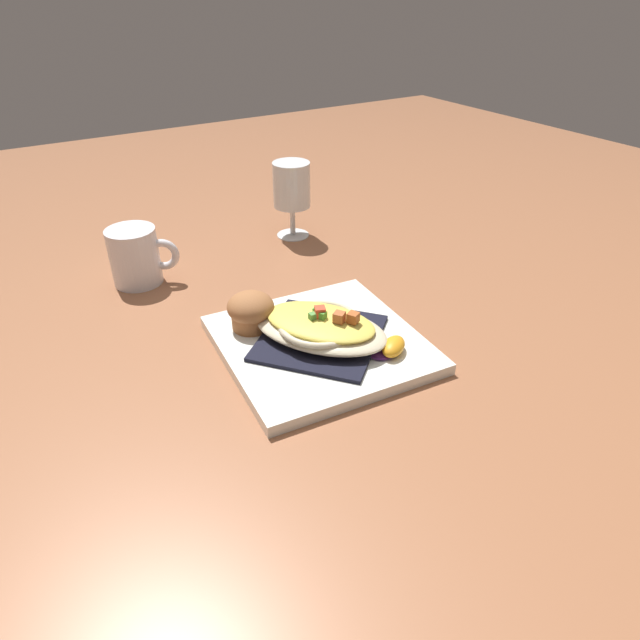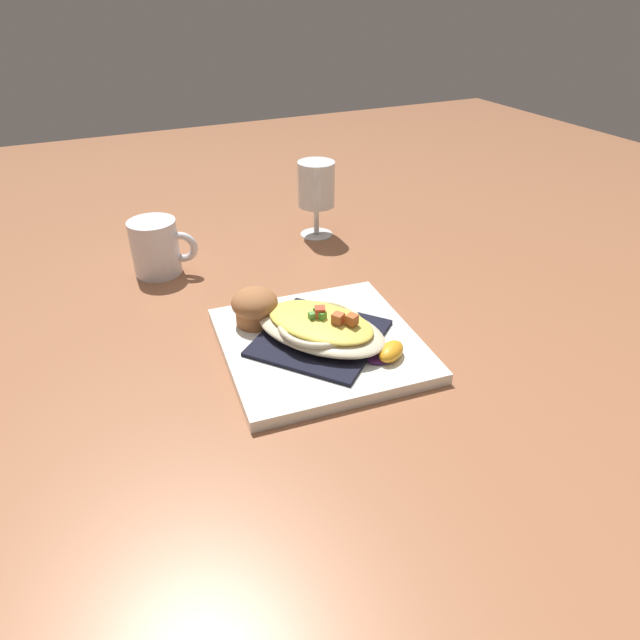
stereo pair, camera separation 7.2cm
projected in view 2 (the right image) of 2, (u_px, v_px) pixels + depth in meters
ground_plane at (320, 349)px, 0.74m from camera, size 2.60×2.60×0.00m
square_plate at (320, 344)px, 0.74m from camera, size 0.27×0.27×0.02m
folded_napkin at (320, 337)px, 0.73m from camera, size 0.21×0.21×0.01m
gratin_dish at (320, 326)px, 0.72m from camera, size 0.21×0.19×0.04m
muffin at (255, 306)px, 0.76m from camera, size 0.06×0.06×0.05m
orange_garnish at (388, 352)px, 0.70m from camera, size 0.05×0.06×0.02m
coffee_mug at (157, 250)px, 0.91m from camera, size 0.08×0.10×0.09m
stemmed_glass at (316, 189)px, 1.02m from camera, size 0.07×0.07×0.14m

